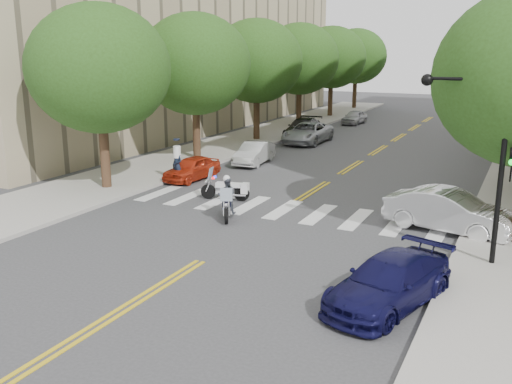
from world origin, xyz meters
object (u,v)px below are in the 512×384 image
Objects in this scene: motorcycle_parked at (229,189)px; motorcycle_police at (227,199)px; convertible at (449,211)px; officer_standing at (177,166)px; sedan_blue at (389,282)px.

motorcycle_police is at bearing -165.08° from motorcycle_parked.
convertible is (8.06, 2.01, -0.00)m from motorcycle_police.
officer_standing is (-4.94, 3.96, 0.13)m from motorcycle_police.
convertible is at bearing 102.88° from sedan_blue.
motorcycle_police is 6.33m from officer_standing.
motorcycle_police is 8.30m from convertible.
motorcycle_parked is (-1.17, 2.32, -0.27)m from motorcycle_police.
motorcycle_parked is at bearing 0.33° from officer_standing.
officer_standing is at bearing -66.00° from motorcycle_police.
convertible reaches higher than sedan_blue.
motorcycle_police is 1.10× the size of officer_standing.
officer_standing is at bearing 94.69° from convertible.
convertible is at bearing -103.86° from motorcycle_parked.
officer_standing is 0.40× the size of sedan_blue.
officer_standing is at bearing 54.68° from motorcycle_parked.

